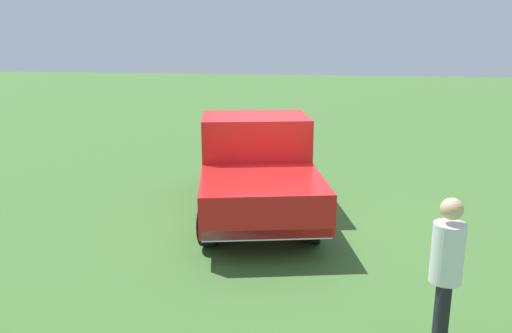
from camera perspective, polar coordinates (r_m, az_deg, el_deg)
ground_plane at (r=9.39m, az=2.62°, el=-5.77°), size 80.00×80.00×0.00m
pickup_truck at (r=9.50m, az=-0.05°, el=0.47°), size 5.14×3.12×1.82m
person_bystander at (r=5.49m, az=20.78°, el=-10.80°), size 0.35×0.35×1.71m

